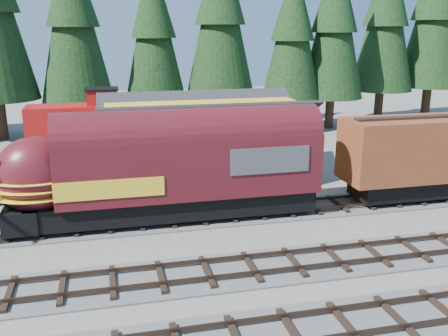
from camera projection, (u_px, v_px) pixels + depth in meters
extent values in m
plane|color=#6B665B|center=(252.00, 248.00, 21.80)|extent=(120.00, 120.00, 0.00)
cube|color=#4C4947|center=(404.00, 200.00, 27.77)|extent=(68.00, 3.20, 0.08)
cube|color=#38281E|center=(412.00, 200.00, 27.03)|extent=(68.00, 0.08, 0.16)
cube|color=#38281E|center=(397.00, 192.00, 28.38)|extent=(68.00, 0.08, 0.16)
cube|color=#4C4947|center=(51.00, 159.00, 36.43)|extent=(32.00, 3.20, 0.08)
cube|color=#38281E|center=(50.00, 159.00, 35.70)|extent=(32.00, 0.08, 0.16)
cube|color=#38281E|center=(51.00, 154.00, 37.05)|extent=(32.00, 0.08, 0.16)
cube|color=gold|center=(205.00, 153.00, 31.18)|extent=(12.00, 6.00, 3.40)
cube|color=gold|center=(204.00, 115.00, 30.53)|extent=(11.88, 3.30, 1.44)
cube|color=white|center=(105.00, 155.00, 28.76)|extent=(0.06, 2.40, 0.60)
cone|color=black|center=(72.00, 17.00, 41.88)|extent=(6.18, 6.18, 14.08)
cone|color=black|center=(154.00, 30.00, 44.27)|extent=(5.57, 5.57, 12.68)
cone|color=black|center=(220.00, 15.00, 44.65)|extent=(6.32, 6.32, 14.40)
cone|color=black|center=(293.00, 33.00, 44.56)|extent=(5.41, 5.41, 12.31)
cone|color=black|center=(334.00, 24.00, 45.54)|extent=(5.88, 5.88, 13.38)
cone|color=black|center=(386.00, 18.00, 49.42)|extent=(6.23, 6.23, 14.20)
cone|color=black|center=(436.00, 12.00, 50.77)|extent=(6.64, 6.64, 15.13)
cube|color=black|center=(175.00, 204.00, 24.70)|extent=(13.89, 2.49, 1.07)
cube|color=#501218|center=(190.00, 164.00, 24.33)|extent=(12.67, 2.92, 2.92)
ellipsoid|color=#501218|center=(37.00, 175.00, 22.78)|extent=(3.70, 2.87, 3.61)
cube|color=#38383A|center=(261.00, 153.00, 25.04)|extent=(3.90, 2.98, 1.27)
cube|color=black|center=(93.00, 147.00, 36.91)|extent=(8.08, 2.08, 0.90)
cube|color=#AC1212|center=(91.00, 123.00, 36.42)|extent=(8.97, 2.60, 2.69)
cube|color=#AC1212|center=(102.00, 97.00, 36.11)|extent=(2.15, 1.97, 1.08)
imported|color=black|center=(15.00, 182.00, 28.00)|extent=(6.61, 3.27, 1.80)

